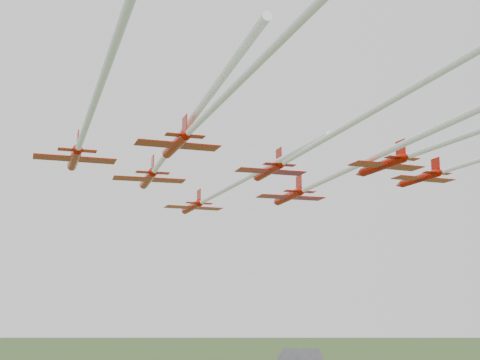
# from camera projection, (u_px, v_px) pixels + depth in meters

# --- Properties ---
(jet_lead) EXTENTS (25.05, 49.52, 2.75)m
(jet_lead) POSITION_uv_depth(u_px,v_px,m) (216.00, 195.00, 96.30)
(jet_lead) COLOR #AA0D00
(jet_row2_left) EXTENTS (23.88, 56.00, 2.88)m
(jet_row2_left) POSITION_uv_depth(u_px,v_px,m) (165.00, 156.00, 77.50)
(jet_row2_left) COLOR #AA0D00
(jet_row2_right) EXTENTS (21.75, 48.34, 2.88)m
(jet_row2_right) POSITION_uv_depth(u_px,v_px,m) (319.00, 183.00, 85.31)
(jet_row2_right) COLOR #AA0D00
(jet_row3_left) EXTENTS (24.44, 52.15, 2.69)m
(jet_row3_left) POSITION_uv_depth(u_px,v_px,m) (85.00, 127.00, 62.15)
(jet_row3_left) COLOR #AA0D00
(jet_row3_mid) EXTENTS (23.33, 50.65, 2.44)m
(jet_row3_mid) POSITION_uv_depth(u_px,v_px,m) (316.00, 144.00, 65.79)
(jet_row3_mid) COLOR #AA0D00
(jet_row4_left) EXTENTS (25.68, 53.50, 2.39)m
(jet_row4_left) POSITION_uv_depth(u_px,v_px,m) (224.00, 97.00, 49.46)
(jet_row4_left) COLOR #AA0D00
(jet_row4_right) EXTENTS (25.78, 48.45, 2.48)m
(jet_row4_right) POSITION_uv_depth(u_px,v_px,m) (464.00, 136.00, 60.52)
(jet_row4_right) COLOR #AA0D00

